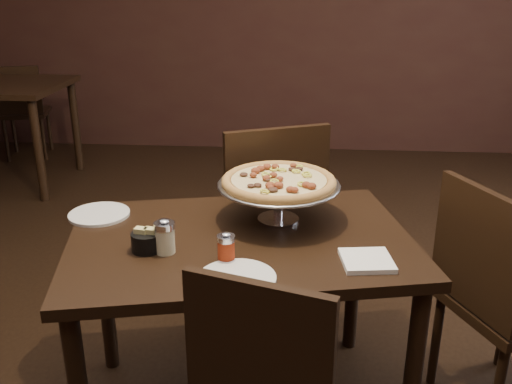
{
  "coord_description": "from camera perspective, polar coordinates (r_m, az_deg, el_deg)",
  "views": [
    {
      "loc": [
        0.24,
        -1.82,
        1.57
      ],
      "look_at": [
        0.11,
        -0.0,
        0.88
      ],
      "focal_mm": 40.0,
      "sensor_mm": 36.0,
      "label": 1
    }
  ],
  "objects": [
    {
      "name": "room",
      "position": [
        1.86,
        -1.31,
        15.65
      ],
      "size": [
        6.04,
        7.04,
        2.84
      ],
      "color": "black",
      "rests_on": "ground"
    },
    {
      "name": "dining_table",
      "position": [
        2.01,
        -1.54,
        -6.98
      ],
      "size": [
        1.3,
        1.0,
        0.73
      ],
      "rotation": [
        0.0,
        0.0,
        0.21
      ],
      "color": "black",
      "rests_on": "ground"
    },
    {
      "name": "pizza_stand",
      "position": [
        2.04,
        2.29,
        1.02
      ],
      "size": [
        0.44,
        0.44,
        0.18
      ],
      "color": "silver",
      "rests_on": "dining_table"
    },
    {
      "name": "parmesan_shaker",
      "position": [
        1.86,
        -9.1,
        -4.43
      ],
      "size": [
        0.07,
        0.07,
        0.12
      ],
      "color": "beige",
      "rests_on": "dining_table"
    },
    {
      "name": "pepper_flake_shaker",
      "position": [
        1.78,
        -3.01,
        -5.59
      ],
      "size": [
        0.06,
        0.06,
        0.1
      ],
      "color": "maroon",
      "rests_on": "dining_table"
    },
    {
      "name": "packet_caddy",
      "position": [
        1.89,
        -10.88,
        -4.81
      ],
      "size": [
        0.1,
        0.1,
        0.08
      ],
      "rotation": [
        0.0,
        0.0,
        -0.17
      ],
      "color": "black",
      "rests_on": "dining_table"
    },
    {
      "name": "napkin_stack",
      "position": [
        1.82,
        11.02,
        -6.75
      ],
      "size": [
        0.17,
        0.17,
        0.02
      ],
      "primitive_type": "cube",
      "rotation": [
        0.0,
        0.0,
        0.13
      ],
      "color": "white",
      "rests_on": "dining_table"
    },
    {
      "name": "plate_left",
      "position": [
        2.21,
        -15.41,
        -2.15
      ],
      "size": [
        0.23,
        0.23,
        0.01
      ],
      "primitive_type": "cylinder",
      "color": "silver",
      "rests_on": "dining_table"
    },
    {
      "name": "plate_near",
      "position": [
        1.7,
        -1.92,
        -8.63
      ],
      "size": [
        0.23,
        0.23,
        0.01
      ],
      "primitive_type": "cylinder",
      "color": "silver",
      "rests_on": "dining_table"
    },
    {
      "name": "serving_spatula",
      "position": [
        1.89,
        4.04,
        -0.79
      ],
      "size": [
        0.15,
        0.15,
        0.02
      ],
      "rotation": [
        0.0,
        0.0,
        -1.01
      ],
      "color": "silver",
      "rests_on": "pizza_stand"
    },
    {
      "name": "chair_far",
      "position": [
        2.6,
        1.06,
        -2.5
      ],
      "size": [
        0.6,
        0.6,
        0.99
      ],
      "rotation": [
        0.0,
        0.0,
        3.54
      ],
      "color": "black",
      "rests_on": "ground"
    },
    {
      "name": "chair_side",
      "position": [
        2.27,
        23.02,
        -9.27
      ],
      "size": [
        0.56,
        0.56,
        0.91
      ],
      "rotation": [
        0.0,
        0.0,
        1.99
      ],
      "color": "black",
      "rests_on": "ground"
    },
    {
      "name": "bg_chair_far",
      "position": [
        5.53,
        -22.3,
        7.78
      ],
      "size": [
        0.48,
        0.48,
        0.84
      ],
      "rotation": [
        0.0,
        0.0,
        3.39
      ],
      "color": "black",
      "rests_on": "ground"
    }
  ]
}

